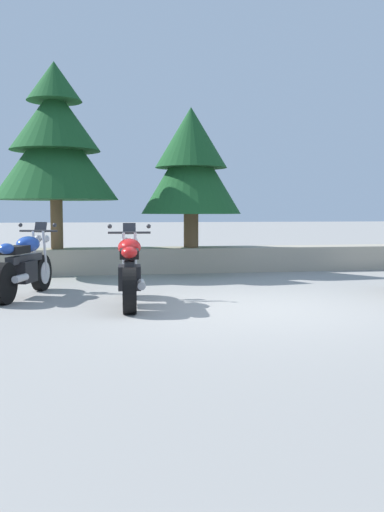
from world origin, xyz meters
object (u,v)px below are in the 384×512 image
pine_tree_far_left (55,142)px  pine_tree_mid_left (191,163)px  motorcycle_red_centre (130,272)px  motorcycle_blue_near_left (24,266)px

pine_tree_far_left → pine_tree_mid_left: pine_tree_far_left is taller
motorcycle_red_centre → pine_tree_mid_left: bearing=68.8°
pine_tree_far_left → pine_tree_mid_left: bearing=-0.8°
motorcycle_blue_near_left → pine_tree_mid_left: (3.22, 3.11, 1.93)m
pine_tree_mid_left → motorcycle_blue_near_left: bearing=-136.0°
motorcycle_red_centre → pine_tree_far_left: bearing=107.4°
pine_tree_far_left → motorcycle_blue_near_left: bearing=-95.5°
pine_tree_mid_left → motorcycle_red_centre: bearing=-111.2°
pine_tree_far_left → pine_tree_mid_left: size_ratio=1.28×
motorcycle_blue_near_left → pine_tree_mid_left: 4.88m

